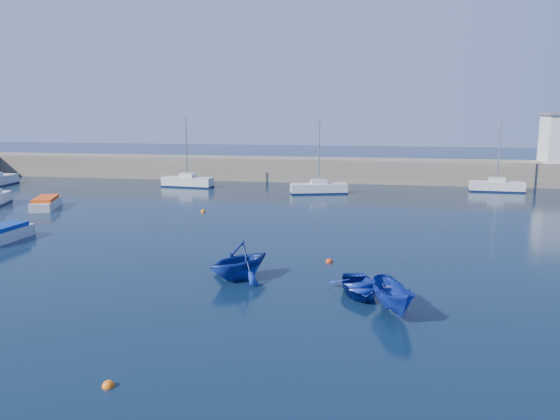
% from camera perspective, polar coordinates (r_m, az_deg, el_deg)
% --- Properties ---
extents(ground, '(220.00, 220.00, 0.00)m').
position_cam_1_polar(ground, '(20.39, -11.82, -13.48)').
color(ground, black).
rests_on(ground, ground).
extents(back_wall, '(96.00, 4.50, 2.60)m').
position_cam_1_polar(back_wall, '(64.03, 3.46, 4.24)').
color(back_wall, '#7B6F5E').
rests_on(back_wall, ground).
extents(sailboat_5, '(5.63, 2.11, 7.38)m').
position_cam_1_polar(sailboat_5, '(59.55, -9.65, 2.96)').
color(sailboat_5, silver).
rests_on(sailboat_5, ground).
extents(sailboat_6, '(5.76, 3.03, 7.36)m').
position_cam_1_polar(sailboat_6, '(54.21, 4.07, 2.31)').
color(sailboat_6, silver).
rests_on(sailboat_6, ground).
extents(sailboat_7, '(5.29, 1.63, 7.04)m').
position_cam_1_polar(sailboat_7, '(59.58, 21.70, 2.35)').
color(sailboat_7, silver).
rests_on(sailboat_7, ground).
extents(motorboat_1, '(1.65, 4.16, 1.00)m').
position_cam_1_polar(motorboat_1, '(38.69, -26.87, -2.22)').
color(motorboat_1, silver).
rests_on(motorboat_1, ground).
extents(motorboat_2, '(3.09, 4.89, 0.95)m').
position_cam_1_polar(motorboat_2, '(50.06, -23.26, 0.69)').
color(motorboat_2, silver).
rests_on(motorboat_2, ground).
extents(dinghy_center, '(3.08, 3.84, 0.71)m').
position_cam_1_polar(dinghy_center, '(25.05, 8.22, -7.90)').
color(dinghy_center, navy).
rests_on(dinghy_center, ground).
extents(dinghy_left, '(4.60, 4.72, 1.89)m').
position_cam_1_polar(dinghy_left, '(26.85, -4.31, -5.25)').
color(dinghy_left, navy).
rests_on(dinghy_left, ground).
extents(dinghy_right, '(2.15, 3.52, 1.28)m').
position_cam_1_polar(dinghy_right, '(23.00, 11.73, -8.96)').
color(dinghy_right, navy).
rests_on(dinghy_right, ground).
extents(buoy_0, '(0.39, 0.39, 0.39)m').
position_cam_1_polar(buoy_0, '(17.99, -17.49, -17.17)').
color(buoy_0, orange).
rests_on(buoy_0, ground).
extents(buoy_1, '(0.41, 0.41, 0.41)m').
position_cam_1_polar(buoy_1, '(30.01, 5.16, -5.44)').
color(buoy_1, '#B4340D').
rests_on(buoy_1, ground).
extents(buoy_3, '(0.42, 0.42, 0.42)m').
position_cam_1_polar(buoy_3, '(44.82, -8.04, -0.19)').
color(buoy_3, orange).
rests_on(buoy_3, ground).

